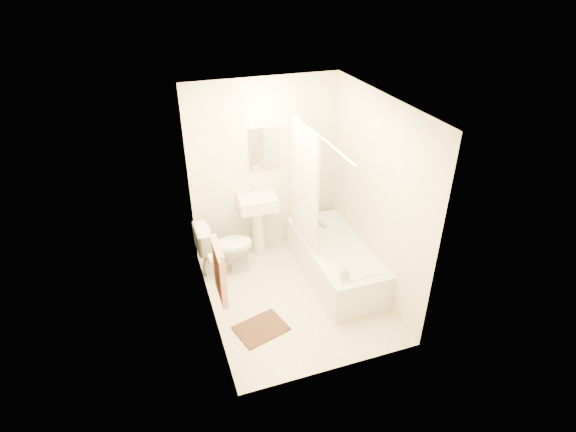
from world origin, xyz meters
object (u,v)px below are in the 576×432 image
object	(u,v)px
toilet	(225,248)
bath_mat	(261,328)
sink	(258,222)
bathtub	(335,260)
soap_bottle	(344,272)

from	to	relation	value
toilet	bath_mat	world-z (taller)	toilet
sink	bath_mat	xyz separation A→B (m)	(-0.39, -1.48, -0.48)
toilet	bathtub	bearing A→B (deg)	-113.73
toilet	sink	distance (m)	0.61
bathtub	sink	bearing A→B (deg)	133.38
sink	toilet	bearing A→B (deg)	-148.74
soap_bottle	bath_mat	bearing A→B (deg)	178.33
toilet	soap_bottle	world-z (taller)	toilet
bathtub	bath_mat	distance (m)	1.36
bathtub	bath_mat	xyz separation A→B (m)	(-1.18, -0.64, -0.23)
sink	bathtub	xyz separation A→B (m)	(0.79, -0.83, -0.25)
sink	soap_bottle	distance (m)	1.62
bath_mat	soap_bottle	xyz separation A→B (m)	(0.98, -0.03, 0.57)
bath_mat	toilet	bearing A→B (deg)	96.31
bathtub	bath_mat	size ratio (longest dim) A/B	3.08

